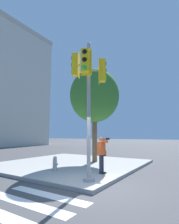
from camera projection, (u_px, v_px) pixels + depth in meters
The scene contains 7 objects.
ground_plane at pixel (88, 189), 5.95m from camera, with size 160.00×160.00×0.00m, color #424244.
sidewalk_corner at pixel (71, 164), 10.74m from camera, with size 8.00×8.00×0.14m.
traffic_signal_pole at pixel (88, 84), 6.79m from camera, with size 1.17×1.31×5.42m.
person_photographer at pixel (102, 151), 7.84m from camera, with size 0.58×0.54×1.63m.
street_tree at pixel (94, 96), 11.78m from camera, with size 3.30×3.30×6.16m.
fire_hydrant at pixel (55, 164), 8.24m from camera, with size 0.20×0.26×0.68m.
building_right at pixel (3, 87), 31.92m from camera, with size 14.60×9.81×21.37m.
Camera 1 is at (-5.26, -3.37, 1.80)m, focal length 28.00 mm.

